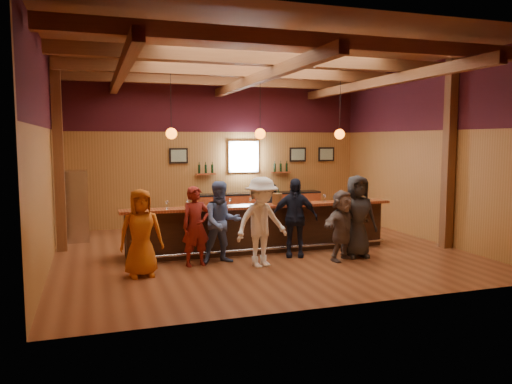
# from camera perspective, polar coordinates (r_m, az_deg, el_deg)

# --- Properties ---
(room) EXTENTS (9.04, 9.00, 4.52)m
(room) POSITION_cam_1_polar(r_m,az_deg,el_deg) (11.39, 0.39, 9.23)
(room) COLOR brown
(room) RESTS_ON ground
(bar_counter) EXTENTS (6.30, 1.07, 1.11)m
(bar_counter) POSITION_cam_1_polar(r_m,az_deg,el_deg) (11.65, 0.31, -4.12)
(bar_counter) COLOR black
(bar_counter) RESTS_ON ground
(back_bar_cabinet) EXTENTS (4.00, 0.52, 0.95)m
(back_bar_cabinet) POSITION_cam_1_polar(r_m,az_deg,el_deg) (15.37, 0.25, -1.83)
(back_bar_cabinet) COLOR maroon
(back_bar_cabinet) RESTS_ON ground
(window) EXTENTS (0.95, 0.09, 0.95)m
(window) POSITION_cam_1_polar(r_m,az_deg,el_deg) (15.33, -1.44, 4.06)
(window) COLOR silver
(window) RESTS_ON room
(framed_pictures) EXTENTS (5.35, 0.05, 0.45)m
(framed_pictures) POSITION_cam_1_polar(r_m,az_deg,el_deg) (15.60, 1.63, 4.27)
(framed_pictures) COLOR black
(framed_pictures) RESTS_ON room
(wine_shelves) EXTENTS (3.00, 0.18, 0.30)m
(wine_shelves) POSITION_cam_1_polar(r_m,az_deg,el_deg) (15.29, -1.36, 2.44)
(wine_shelves) COLOR maroon
(wine_shelves) RESTS_ON room
(pendant_lights) EXTENTS (4.24, 0.24, 1.37)m
(pendant_lights) POSITION_cam_1_polar(r_m,az_deg,el_deg) (11.32, 0.48, 6.70)
(pendant_lights) COLOR black
(pendant_lights) RESTS_ON room
(stainless_fridge) EXTENTS (0.70, 0.70, 1.80)m
(stainless_fridge) POSITION_cam_1_polar(r_m,az_deg,el_deg) (13.43, -20.10, -1.51)
(stainless_fridge) COLOR silver
(stainless_fridge) RESTS_ON ground
(customer_orange) EXTENTS (0.86, 0.60, 1.66)m
(customer_orange) POSITION_cam_1_polar(r_m,az_deg,el_deg) (9.62, -13.00, -4.58)
(customer_orange) COLOR #BC5811
(customer_orange) RESTS_ON ground
(customer_redvest) EXTENTS (0.66, 0.49, 1.63)m
(customer_redvest) POSITION_cam_1_polar(r_m,az_deg,el_deg) (10.23, -6.90, -3.91)
(customer_redvest) COLOR maroon
(customer_redvest) RESTS_ON ground
(customer_denim) EXTENTS (0.85, 0.67, 1.72)m
(customer_denim) POSITION_cam_1_polar(r_m,az_deg,el_deg) (10.41, -3.94, -3.48)
(customer_denim) COLOR #5068A1
(customer_denim) RESTS_ON ground
(customer_white) EXTENTS (1.32, 0.97, 1.83)m
(customer_white) POSITION_cam_1_polar(r_m,az_deg,el_deg) (10.07, 0.64, -3.47)
(customer_white) COLOR white
(customer_white) RESTS_ON ground
(customer_navy) EXTENTS (1.10, 0.76, 1.73)m
(customer_navy) POSITION_cam_1_polar(r_m,az_deg,el_deg) (10.99, 4.39, -2.93)
(customer_navy) COLOR black
(customer_navy) RESTS_ON ground
(customer_brown) EXTENTS (1.47, 0.98, 1.52)m
(customer_brown) POSITION_cam_1_polar(r_m,az_deg,el_deg) (10.78, 9.84, -3.77)
(customer_brown) COLOR #665751
(customer_brown) RESTS_ON ground
(customer_dark) EXTENTS (0.92, 0.63, 1.80)m
(customer_dark) POSITION_cam_1_polar(r_m,az_deg,el_deg) (11.12, 11.46, -2.75)
(customer_dark) COLOR #27272A
(customer_dark) RESTS_ON ground
(bartender) EXTENTS (0.62, 0.51, 1.48)m
(bartender) POSITION_cam_1_polar(r_m,az_deg,el_deg) (12.64, 1.77, -2.33)
(bartender) COLOR black
(bartender) RESTS_ON ground
(ice_bucket) EXTENTS (0.23, 0.23, 0.25)m
(ice_bucket) POSITION_cam_1_polar(r_m,az_deg,el_deg) (11.34, 2.44, -0.78)
(ice_bucket) COLOR brown
(ice_bucket) RESTS_ON bar_counter
(bottle_a) EXTENTS (0.08, 0.08, 0.35)m
(bottle_a) POSITION_cam_1_polar(r_m,az_deg,el_deg) (11.49, 2.57, -0.62)
(bottle_a) COLOR black
(bottle_a) RESTS_ON bar_counter
(bottle_b) EXTENTS (0.08, 0.08, 0.39)m
(bottle_b) POSITION_cam_1_polar(r_m,az_deg,el_deg) (11.70, 4.93, -0.44)
(bottle_b) COLOR black
(bottle_b) RESTS_ON bar_counter
(glass_a) EXTENTS (0.09, 0.09, 0.20)m
(glass_a) POSITION_cam_1_polar(r_m,az_deg,el_deg) (10.69, -13.22, -1.25)
(glass_a) COLOR silver
(glass_a) RESTS_ON bar_counter
(glass_b) EXTENTS (0.08, 0.08, 0.17)m
(glass_b) POSITION_cam_1_polar(r_m,az_deg,el_deg) (10.74, -10.11, -1.23)
(glass_b) COLOR silver
(glass_b) RESTS_ON bar_counter
(glass_c) EXTENTS (0.09, 0.09, 0.20)m
(glass_c) POSITION_cam_1_polar(r_m,az_deg,el_deg) (10.83, -7.74, -1.04)
(glass_c) COLOR silver
(glass_c) RESTS_ON bar_counter
(glass_d) EXTENTS (0.08, 0.08, 0.18)m
(glass_d) POSITION_cam_1_polar(r_m,az_deg,el_deg) (11.00, -2.97, -0.96)
(glass_d) COLOR silver
(glass_d) RESTS_ON bar_counter
(glass_e) EXTENTS (0.07, 0.07, 0.17)m
(glass_e) POSITION_cam_1_polar(r_m,az_deg,el_deg) (11.18, -0.62, -0.89)
(glass_e) COLOR silver
(glass_e) RESTS_ON bar_counter
(glass_f) EXTENTS (0.07, 0.07, 0.17)m
(glass_f) POSITION_cam_1_polar(r_m,az_deg,el_deg) (11.47, 4.24, -0.73)
(glass_f) COLOR silver
(glass_f) RESTS_ON bar_counter
(glass_g) EXTENTS (0.08, 0.08, 0.17)m
(glass_g) POSITION_cam_1_polar(r_m,az_deg,el_deg) (11.93, 7.82, -0.50)
(glass_g) COLOR silver
(glass_g) RESTS_ON bar_counter
(glass_h) EXTENTS (0.09, 0.09, 0.20)m
(glass_h) POSITION_cam_1_polar(r_m,az_deg,el_deg) (11.99, 9.77, -0.41)
(glass_h) COLOR silver
(glass_h) RESTS_ON bar_counter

